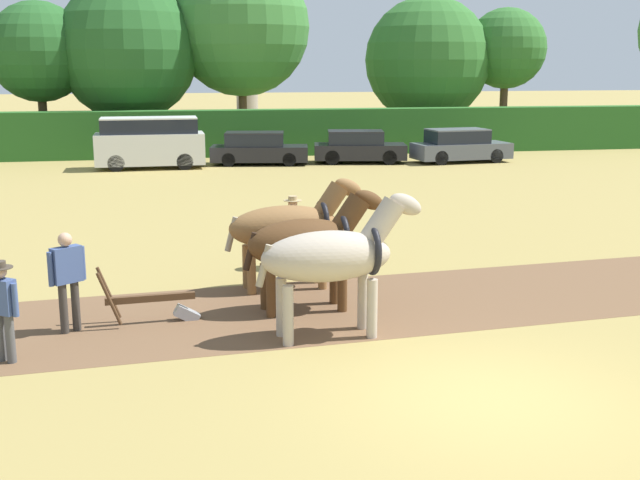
{
  "coord_description": "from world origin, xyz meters",
  "views": [
    {
      "loc": [
        -4.2,
        -9.67,
        4.49
      ],
      "look_at": [
        -1.35,
        5.45,
        1.1
      ],
      "focal_mm": 45.0,
      "sensor_mm": 36.0,
      "label": 1
    }
  ],
  "objects": [
    {
      "name": "hedgerow",
      "position": [
        0.0,
        30.33,
        1.14
      ],
      "size": [
        66.75,
        1.22,
        2.27
      ],
      "primitive_type": "cube",
      "color": "#286023",
      "rests_on": "ground"
    },
    {
      "name": "draft_horse_trail_left",
      "position": [
        -1.87,
        6.0,
        1.28
      ],
      "size": [
        2.91,
        1.09,
        2.3
      ],
      "rotation": [
        0.0,
        0.0,
        0.09
      ],
      "color": "brown",
      "rests_on": "ground"
    },
    {
      "name": "ground_plane",
      "position": [
        0.0,
        0.0,
        0.0
      ],
      "size": [
        240.0,
        240.0,
        0.0
      ],
      "primitive_type": "plane",
      "color": "#998447"
    },
    {
      "name": "tree_right",
      "position": [
        14.64,
        33.82,
        5.31
      ],
      "size": [
        4.49,
        4.49,
        7.58
      ],
      "color": "brown",
      "rests_on": "ground"
    },
    {
      "name": "plowed_furrow_strip",
      "position": [
        -6.33,
        4.06,
        0.0
      ],
      "size": [
        30.18,
        6.48,
        0.01
      ],
      "primitive_type": "cube",
      "rotation": [
        0.0,
        0.0,
        0.09
      ],
      "color": "brown",
      "rests_on": "ground"
    },
    {
      "name": "plow",
      "position": [
        -4.49,
        4.22,
        0.33
      ],
      "size": [
        1.79,
        0.49,
        1.13
      ],
      "rotation": [
        0.0,
        0.0,
        0.09
      ],
      "color": "#4C331E",
      "rests_on": "ground"
    },
    {
      "name": "church_spire",
      "position": [
        3.52,
        69.79,
        7.81
      ],
      "size": [
        2.3,
        2.3,
        14.92
      ],
      "color": "gray",
      "rests_on": "ground"
    },
    {
      "name": "tree_center",
      "position": [
        -0.17,
        34.37,
        6.39
      ],
      "size": [
        7.29,
        7.29,
        10.05
      ],
      "color": "brown",
      "rests_on": "ground"
    },
    {
      "name": "draft_horse_lead_right",
      "position": [
        -1.74,
        4.46,
        1.28
      ],
      "size": [
        2.74,
        1.12,
        2.29
      ],
      "rotation": [
        0.0,
        0.0,
        0.09
      ],
      "color": "#513319",
      "rests_on": "ground"
    },
    {
      "name": "farmer_onlooker_left",
      "position": [
        -6.78,
        2.68,
        0.92
      ],
      "size": [
        0.52,
        0.43,
        1.59
      ],
      "rotation": [
        0.0,
        0.0,
        0.93
      ],
      "color": "#4C4C4C",
      "rests_on": "ground"
    },
    {
      "name": "farmer_at_plow",
      "position": [
        -5.97,
        3.97,
        1.01
      ],
      "size": [
        0.57,
        0.46,
        1.73
      ],
      "rotation": [
        0.0,
        0.0,
        -0.94
      ],
      "color": "#38332D",
      "rests_on": "ground"
    },
    {
      "name": "parked_van",
      "position": [
        -5.02,
        26.15,
        1.14
      ],
      "size": [
        4.7,
        1.99,
        2.22
      ],
      "rotation": [
        0.0,
        0.0,
        0.02
      ],
      "color": "silver",
      "rests_on": "ground"
    },
    {
      "name": "tree_center_right",
      "position": [
        10.32,
        34.63,
        4.71
      ],
      "size": [
        7.04,
        7.04,
        8.23
      ],
      "color": "brown",
      "rests_on": "ground"
    },
    {
      "name": "tree_center_left",
      "position": [
        -6.11,
        33.88,
        5.16
      ],
      "size": [
        7.26,
        7.26,
        8.8
      ],
      "color": "brown",
      "rests_on": "ground"
    },
    {
      "name": "parked_car_center_left",
      "position": [
        4.42,
        26.45,
        0.72
      ],
      "size": [
        4.45,
        2.5,
        1.49
      ],
      "rotation": [
        0.0,
        0.0,
        -0.17
      ],
      "color": "black",
      "rests_on": "ground"
    },
    {
      "name": "tree_left",
      "position": [
        -10.45,
        33.53,
        5.07
      ],
      "size": [
        5.02,
        5.02,
        7.6
      ],
      "color": "#4C3823",
      "rests_on": "ground"
    },
    {
      "name": "parked_car_left",
      "position": [
        -0.22,
        26.68,
        0.71
      ],
      "size": [
        4.58,
        2.39,
        1.47
      ],
      "rotation": [
        0.0,
        0.0,
        -0.16
      ],
      "color": "black",
      "rests_on": "ground"
    },
    {
      "name": "draft_horse_lead_left",
      "position": [
        -1.6,
        2.92,
        1.39
      ],
      "size": [
        2.91,
        1.08,
        2.47
      ],
      "rotation": [
        0.0,
        0.0,
        0.09
      ],
      "color": "#B2A38E",
      "rests_on": "ground"
    },
    {
      "name": "parked_car_center",
      "position": [
        9.11,
        25.78,
        0.75
      ],
      "size": [
        4.65,
        2.23,
        1.55
      ],
      "rotation": [
        0.0,
        0.0,
        0.1
      ],
      "color": "#565B66",
      "rests_on": "ground"
    },
    {
      "name": "farmer_beside_team",
      "position": [
        -1.55,
        7.65,
        0.94
      ],
      "size": [
        0.41,
        0.58,
        1.63
      ],
      "rotation": [
        0.0,
        0.0,
        0.49
      ],
      "color": "#4C4C4C",
      "rests_on": "ground"
    }
  ]
}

